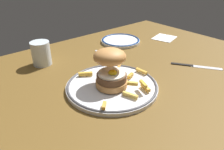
{
  "coord_description": "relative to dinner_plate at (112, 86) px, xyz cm",
  "views": [
    {
      "loc": [
        -41.95,
        -39.09,
        35.42
      ],
      "look_at": [
        -5.56,
        3.92,
        4.6
      ],
      "focal_mm": 34.63,
      "sensor_mm": 36.0,
      "label": 1
    }
  ],
  "objects": [
    {
      "name": "knife",
      "position": [
        32.54,
        -7.4,
        -0.58
      ],
      "size": [
        11.28,
        15.78,
        0.7
      ],
      "color": "black",
      "rests_on": "ground_plane"
    },
    {
      "name": "ground_plane",
      "position": [
        5.56,
        -3.92,
        -2.84
      ],
      "size": [
        127.16,
        103.43,
        4.0
      ],
      "primitive_type": "cube",
      "color": "brown"
    },
    {
      "name": "water_glass",
      "position": [
        -8.92,
        29.81,
        2.9
      ],
      "size": [
        6.9,
        6.9,
        8.77
      ],
      "color": "silver",
      "rests_on": "ground_plane"
    },
    {
      "name": "fries_pile",
      "position": [
        3.15,
        -0.8,
        1.55
      ],
      "size": [
        23.22,
        22.15,
        2.81
      ],
      "color": "gold",
      "rests_on": "dinner_plate"
    },
    {
      "name": "fork",
      "position": [
        11.84,
        20.63,
        -0.66
      ],
      "size": [
        6.31,
        13.98,
        0.36
      ],
      "color": "silver",
      "rests_on": "ground_plane"
    },
    {
      "name": "burger",
      "position": [
        -0.24,
        0.37,
        6.52
      ],
      "size": [
        13.93,
        14.02,
        11.65
      ],
      "color": "#C98948",
      "rests_on": "dinner_plate"
    },
    {
      "name": "napkin",
      "position": [
        50.22,
        18.9,
        -0.64
      ],
      "size": [
        12.87,
        12.18,
        0.4
      ],
      "primitive_type": "cube",
      "rotation": [
        0.0,
        0.0,
        0.27
      ],
      "color": "white",
      "rests_on": "ground_plane"
    },
    {
      "name": "side_plate",
      "position": [
        29.39,
        28.51,
        -0.0
      ],
      "size": [
        18.1,
        18.1,
        1.6
      ],
      "color": "silver",
      "rests_on": "ground_plane"
    },
    {
      "name": "dinner_plate",
      "position": [
        0.0,
        0.0,
        0.0
      ],
      "size": [
        27.97,
        27.97,
        1.6
      ],
      "color": "silver",
      "rests_on": "ground_plane"
    }
  ]
}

